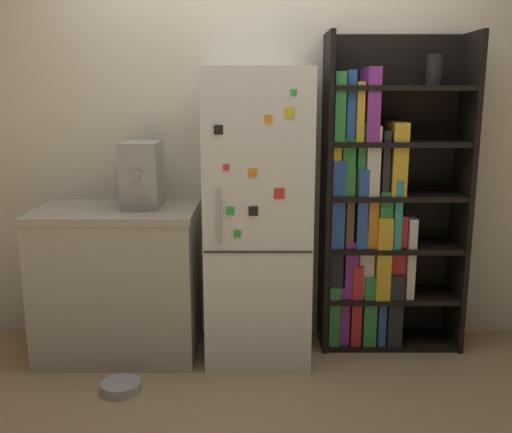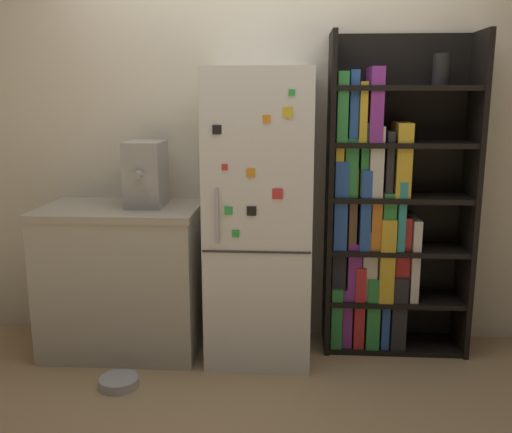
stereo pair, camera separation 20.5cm
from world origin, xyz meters
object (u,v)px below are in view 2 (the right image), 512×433
at_px(bookshelf, 380,216).
at_px(pet_bowl, 119,381).
at_px(espresso_machine, 146,174).
at_px(refrigerator, 260,217).

relative_size(bookshelf, pet_bowl, 8.91).
bearing_deg(espresso_machine, bookshelf, 4.41).
bearing_deg(espresso_machine, refrigerator, -3.67).
bearing_deg(bookshelf, espresso_machine, -175.59).
distance_m(bookshelf, espresso_machine, 1.46).
distance_m(bookshelf, pet_bowl, 1.81).
relative_size(refrigerator, bookshelf, 0.89).
bearing_deg(pet_bowl, bookshelf, 23.73).
height_order(bookshelf, pet_bowl, bookshelf).
xyz_separation_m(refrigerator, bookshelf, (0.74, 0.15, -0.02)).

